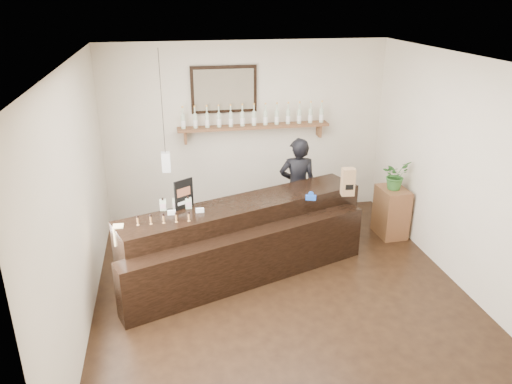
{
  "coord_description": "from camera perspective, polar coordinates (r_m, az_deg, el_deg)",
  "views": [
    {
      "loc": [
        -1.29,
        -5.17,
        3.46
      ],
      "look_at": [
        -0.18,
        0.7,
        1.07
      ],
      "focal_mm": 35.0,
      "sensor_mm": 36.0,
      "label": 1
    }
  ],
  "objects": [
    {
      "name": "ground",
      "position": [
        6.35,
        2.84,
        -11.2
      ],
      "size": [
        5.0,
        5.0,
        0.0
      ],
      "primitive_type": "plane",
      "color": "black",
      "rests_on": "ground"
    },
    {
      "name": "room_shell",
      "position": [
        5.61,
        3.16,
        3.54
      ],
      "size": [
        5.0,
        5.0,
        5.0
      ],
      "color": "beige",
      "rests_on": "ground"
    },
    {
      "name": "back_wall_decor",
      "position": [
        7.82,
        -2.02,
        9.21
      ],
      "size": [
        2.66,
        0.96,
        1.69
      ],
      "color": "brown",
      "rests_on": "ground"
    },
    {
      "name": "counter",
      "position": [
        6.56,
        -1.18,
        -5.58
      ],
      "size": [
        3.36,
        2.0,
        1.1
      ],
      "color": "black",
      "rests_on": "ground"
    },
    {
      "name": "promo_sign",
      "position": [
        6.27,
        -8.25,
        -0.23
      ],
      "size": [
        0.24,
        0.16,
        0.38
      ],
      "color": "black",
      "rests_on": "counter"
    },
    {
      "name": "paper_bag",
      "position": [
        6.73,
        10.47,
        1.15
      ],
      "size": [
        0.18,
        0.15,
        0.37
      ],
      "color": "olive",
      "rests_on": "counter"
    },
    {
      "name": "tape_dispenser",
      "position": [
        6.55,
        6.29,
        -0.54
      ],
      "size": [
        0.15,
        0.09,
        0.11
      ],
      "color": "#194AB5",
      "rests_on": "counter"
    },
    {
      "name": "side_cabinet",
      "position": [
        7.82,
        15.2,
        -2.2
      ],
      "size": [
        0.4,
        0.53,
        0.75
      ],
      "color": "brown",
      "rests_on": "ground"
    },
    {
      "name": "potted_plant",
      "position": [
        7.61,
        15.63,
        1.88
      ],
      "size": [
        0.49,
        0.47,
        0.43
      ],
      "primitive_type": "imported",
      "rotation": [
        0.0,
        0.0,
        0.45
      ],
      "color": "#326A2A",
      "rests_on": "side_cabinet"
    },
    {
      "name": "shopkeeper",
      "position": [
        7.45,
        4.78,
        1.31
      ],
      "size": [
        0.68,
        0.49,
        1.71
      ],
      "primitive_type": "imported",
      "rotation": [
        0.0,
        0.0,
        3.0
      ],
      "color": "black",
      "rests_on": "ground"
    }
  ]
}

